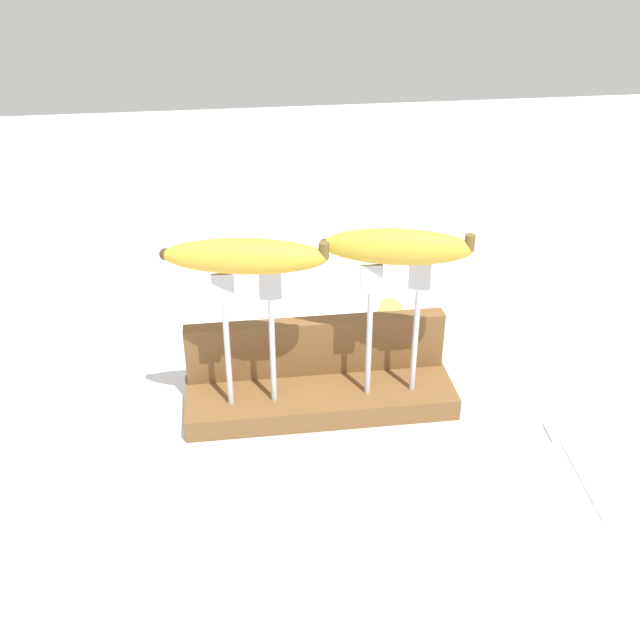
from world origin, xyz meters
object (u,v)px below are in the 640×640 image
object	(u,v)px
banana_raised_right	(397,247)
banana_chunk_near	(388,317)
fork_fallen_near	(570,453)
fork_stand_left	(249,327)
fork_stand_right	(393,317)
banana_raised_left	(245,256)

from	to	relation	value
banana_raised_right	banana_chunk_near	bearing A→B (deg)	78.09
fork_fallen_near	banana_chunk_near	world-z (taller)	banana_chunk_near
fork_stand_left	fork_stand_right	bearing A→B (deg)	0.00
fork_stand_right	banana_chunk_near	world-z (taller)	fork_stand_right
fork_stand_left	fork_fallen_near	bearing A→B (deg)	-17.92
banana_raised_right	fork_fallen_near	bearing A→B (deg)	-31.51
banana_raised_left	fork_fallen_near	xyz separation A→B (m)	(0.37, -0.12, -0.22)
banana_raised_left	fork_fallen_near	size ratio (longest dim) A/B	1.13
banana_raised_left	fork_fallen_near	distance (m)	0.45
fork_stand_right	banana_chunk_near	distance (m)	0.24
fork_stand_left	banana_raised_left	size ratio (longest dim) A/B	0.93
banana_raised_right	fork_fallen_near	distance (m)	0.32
banana_raised_right	banana_chunk_near	world-z (taller)	banana_raised_right
banana_chunk_near	banana_raised_right	bearing A→B (deg)	-101.91
fork_fallen_near	banana_chunk_near	bearing A→B (deg)	115.03
banana_raised_right	fork_fallen_near	world-z (taller)	banana_raised_right
banana_chunk_near	fork_stand_left	bearing A→B (deg)	-136.71
fork_stand_right	fork_fallen_near	xyz separation A→B (m)	(0.19, -0.12, -0.13)
banana_raised_right	fork_stand_right	bearing A→B (deg)	-12.86
fork_stand_left	banana_chunk_near	size ratio (longest dim) A/B	2.85
fork_stand_left	banana_raised_left	distance (m)	0.09
fork_stand_left	banana_raised_right	world-z (taller)	banana_raised_right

